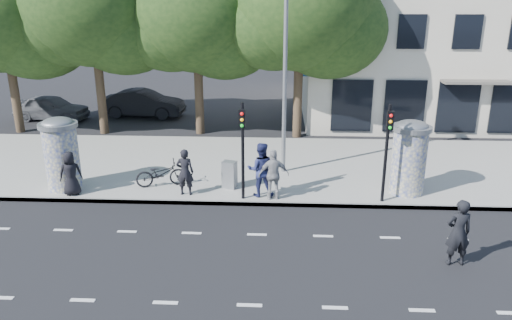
# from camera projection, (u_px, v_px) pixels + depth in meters

# --- Properties ---
(ground) EXTENTS (120.00, 120.00, 0.00)m
(ground) POSITION_uv_depth(u_px,v_px,m) (254.00, 258.00, 13.80)
(ground) COLOR black
(ground) RESTS_ON ground
(sidewalk) EXTENTS (40.00, 8.00, 0.15)m
(sidewalk) POSITION_uv_depth(u_px,v_px,m) (264.00, 166.00, 20.87)
(sidewalk) COLOR gray
(sidewalk) RESTS_ON ground
(curb) EXTENTS (40.00, 0.10, 0.16)m
(curb) POSITION_uv_depth(u_px,v_px,m) (260.00, 204.00, 17.13)
(curb) COLOR slate
(curb) RESTS_ON ground
(lane_dash_near) EXTENTS (32.00, 0.12, 0.01)m
(lane_dash_near) POSITION_uv_depth(u_px,v_px,m) (250.00, 305.00, 11.72)
(lane_dash_near) COLOR silver
(lane_dash_near) RESTS_ON ground
(lane_dash_far) EXTENTS (32.00, 0.12, 0.01)m
(lane_dash_far) POSITION_uv_depth(u_px,v_px,m) (257.00, 235.00, 15.12)
(lane_dash_far) COLOR silver
(lane_dash_far) RESTS_ON ground
(ad_column_left) EXTENTS (1.36, 1.36, 2.65)m
(ad_column_left) POSITION_uv_depth(u_px,v_px,m) (61.00, 152.00, 17.91)
(ad_column_left) COLOR beige
(ad_column_left) RESTS_ON sidewalk
(ad_column_right) EXTENTS (1.36, 1.36, 2.65)m
(ad_column_right) POSITION_uv_depth(u_px,v_px,m) (409.00, 155.00, 17.51)
(ad_column_right) COLOR beige
(ad_column_right) RESTS_ON sidewalk
(traffic_pole_near) EXTENTS (0.22, 0.31, 3.40)m
(traffic_pole_near) POSITION_uv_depth(u_px,v_px,m) (243.00, 142.00, 16.70)
(traffic_pole_near) COLOR black
(traffic_pole_near) RESTS_ON sidewalk
(traffic_pole_far) EXTENTS (0.22, 0.31, 3.40)m
(traffic_pole_far) POSITION_uv_depth(u_px,v_px,m) (387.00, 144.00, 16.47)
(traffic_pole_far) COLOR black
(traffic_pole_far) RESTS_ON sidewalk
(street_lamp) EXTENTS (0.25, 0.93, 8.00)m
(street_lamp) POSITION_uv_depth(u_px,v_px,m) (285.00, 54.00, 18.50)
(street_lamp) COLOR slate
(street_lamp) RESTS_ON sidewalk
(tree_far_left) EXTENTS (7.20, 7.20, 9.26)m
(tree_far_left) POSITION_uv_depth(u_px,v_px,m) (2.00, 9.00, 24.26)
(tree_far_left) COLOR #38281C
(tree_far_left) RESTS_ON ground
(tree_mid_left) EXTENTS (7.20, 7.20, 9.57)m
(tree_mid_left) POSITION_uv_depth(u_px,v_px,m) (92.00, 3.00, 23.95)
(tree_mid_left) COLOR #38281C
(tree_mid_left) RESTS_ON ground
(tree_near_left) EXTENTS (6.80, 6.80, 8.97)m
(tree_near_left) POSITION_uv_depth(u_px,v_px,m) (196.00, 12.00, 24.04)
(tree_near_left) COLOR #38281C
(tree_near_left) RESTS_ON ground
(tree_center) EXTENTS (7.00, 7.00, 9.30)m
(tree_center) POSITION_uv_depth(u_px,v_px,m) (300.00, 7.00, 23.34)
(tree_center) COLOR #38281C
(tree_center) RESTS_ON ground
(building) EXTENTS (20.30, 15.85, 12.00)m
(building) POSITION_uv_depth(u_px,v_px,m) (469.00, 9.00, 30.22)
(building) COLOR beige
(building) RESTS_ON ground
(ped_a) EXTENTS (0.90, 0.75, 1.58)m
(ped_a) POSITION_uv_depth(u_px,v_px,m) (71.00, 173.00, 17.50)
(ped_a) COLOR black
(ped_a) RESTS_ON sidewalk
(ped_b) EXTENTS (0.62, 0.41, 1.68)m
(ped_b) POSITION_uv_depth(u_px,v_px,m) (185.00, 172.00, 17.49)
(ped_b) COLOR black
(ped_b) RESTS_ON sidewalk
(ped_c) EXTENTS (0.97, 0.77, 1.94)m
(ped_c) POSITION_uv_depth(u_px,v_px,m) (261.00, 170.00, 17.35)
(ped_c) COLOR navy
(ped_c) RESTS_ON sidewalk
(ped_e) EXTENTS (1.12, 0.74, 1.78)m
(ped_e) POSITION_uv_depth(u_px,v_px,m) (274.00, 175.00, 17.09)
(ped_e) COLOR #969699
(ped_e) RESTS_ON sidewalk
(man_road) EXTENTS (0.73, 0.52, 1.88)m
(man_road) POSITION_uv_depth(u_px,v_px,m) (458.00, 233.00, 13.20)
(man_road) COLOR black
(man_road) RESTS_ON ground
(bicycle) EXTENTS (1.16, 1.95, 0.97)m
(bicycle) POSITION_uv_depth(u_px,v_px,m) (161.00, 174.00, 18.37)
(bicycle) COLOR black
(bicycle) RESTS_ON sidewalk
(cabinet_left) EXTENTS (0.57, 0.49, 1.02)m
(cabinet_left) POSITION_uv_depth(u_px,v_px,m) (230.00, 175.00, 18.20)
(cabinet_left) COLOR gray
(cabinet_left) RESTS_ON sidewalk
(cabinet_right) EXTENTS (0.63, 0.49, 1.23)m
(cabinet_right) POSITION_uv_depth(u_px,v_px,m) (400.00, 176.00, 17.80)
(cabinet_right) COLOR gray
(cabinet_right) RESTS_ON sidewalk
(car_left) EXTENTS (2.18, 4.38, 1.44)m
(car_left) POSITION_uv_depth(u_px,v_px,m) (51.00, 107.00, 28.48)
(car_left) COLOR #4D4E53
(car_left) RESTS_ON ground
(car_mid) EXTENTS (1.97, 4.85, 1.57)m
(car_mid) POSITION_uv_depth(u_px,v_px,m) (143.00, 103.00, 29.24)
(car_mid) COLOR black
(car_mid) RESTS_ON ground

